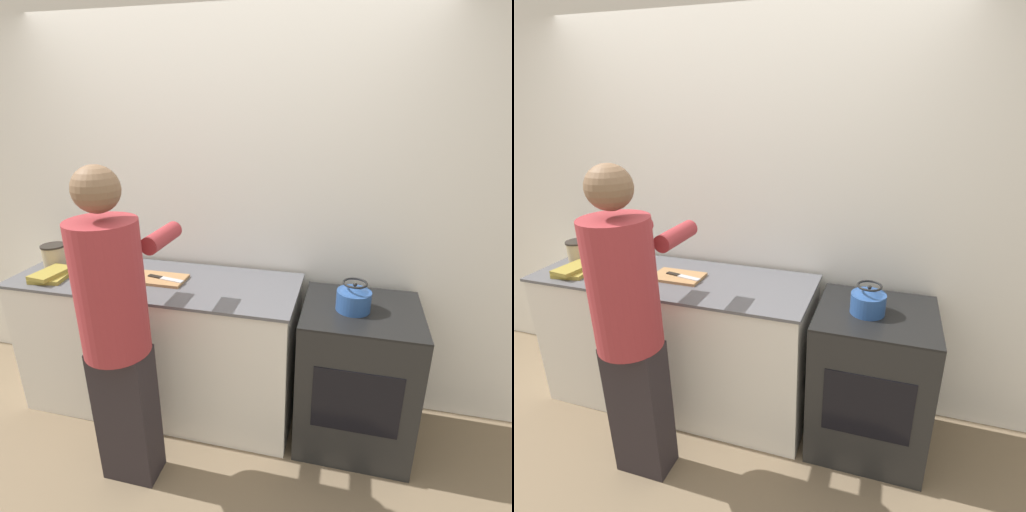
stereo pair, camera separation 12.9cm
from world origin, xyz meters
The scene contains 12 objects.
ground_plane centered at (0.00, 0.00, 0.00)m, with size 12.00×12.00×0.00m, color #7A664C.
wall_back centered at (0.00, 0.67, 1.30)m, with size 8.00×0.05×2.60m.
counter centered at (-0.35, 0.30, 0.47)m, with size 1.81×0.63×0.94m.
oven centered at (0.92, 0.30, 0.45)m, with size 0.66×0.59×0.89m.
person centered at (-0.27, -0.26, 0.94)m, with size 0.37×0.61×1.73m.
cutting_board centered at (-0.31, 0.30, 0.95)m, with size 0.32×0.19×0.02m.
knife centered at (-0.28, 0.29, 0.96)m, with size 0.25×0.08×0.01m.
kettle centered at (0.86, 0.27, 0.96)m, with size 0.19×0.19×0.17m.
bowl_prep centered at (-0.59, 0.15, 0.97)m, with size 0.19×0.19×0.07m.
bowl_mixing centered at (-0.75, 0.26, 0.98)m, with size 0.12×0.12×0.08m.
canister_jar centered at (-1.12, 0.36, 1.01)m, with size 0.16×0.16×0.15m.
book_stack centered at (-0.99, 0.16, 0.96)m, with size 0.23×0.25×0.05m.
Camera 2 is at (0.93, -1.74, 1.96)m, focal length 28.00 mm.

